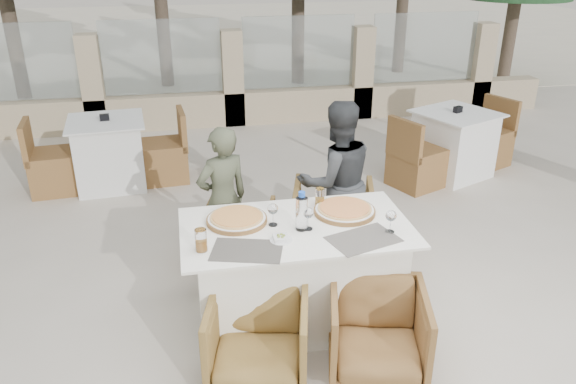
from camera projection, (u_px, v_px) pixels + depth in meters
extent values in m
plane|color=beige|center=(301.00, 307.00, 4.33)|extent=(80.00, 80.00, 0.00)
cube|color=beige|center=(202.00, 33.00, 16.84)|extent=(30.00, 16.00, 0.01)
cube|color=#544F48|center=(247.00, 250.00, 3.59)|extent=(0.51, 0.41, 0.00)
cube|color=#635D55|center=(363.00, 239.00, 3.73)|extent=(0.52, 0.42, 0.00)
cylinder|color=#C9591B|center=(237.00, 218.00, 3.95)|extent=(0.46, 0.46, 0.06)
cylinder|color=#D4491C|center=(345.00, 209.00, 4.07)|extent=(0.50, 0.50, 0.06)
cylinder|color=#A9C9DE|center=(302.00, 211.00, 3.80)|extent=(0.09, 0.09, 0.28)
cylinder|color=orange|center=(201.00, 240.00, 3.57)|extent=(0.10, 0.10, 0.15)
cylinder|color=orange|center=(320.00, 197.00, 4.17)|extent=(0.08, 0.08, 0.14)
imported|color=olive|center=(240.00, 233.00, 4.85)|extent=(0.71, 0.72, 0.54)
imported|color=olive|center=(333.00, 220.00, 4.96)|extent=(0.86, 0.87, 0.65)
imported|color=olive|center=(258.00, 337.00, 3.55)|extent=(0.76, 0.77, 0.58)
imported|color=brown|center=(377.00, 331.00, 3.61)|extent=(0.75, 0.76, 0.57)
imported|color=#4E533C|center=(223.00, 200.00, 4.63)|extent=(0.54, 0.46, 1.26)
imported|color=#343639|center=(336.00, 182.00, 4.77)|extent=(0.74, 0.60, 1.42)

